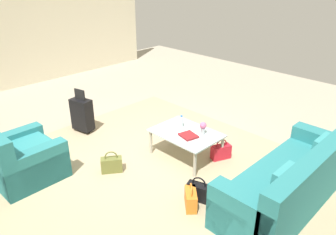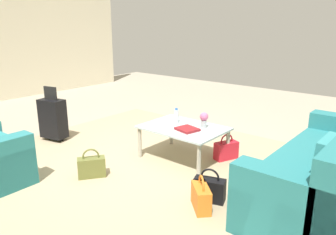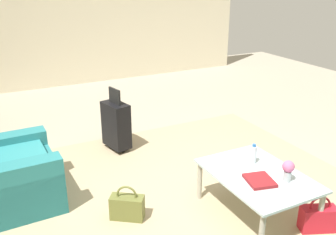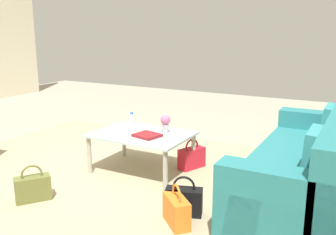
% 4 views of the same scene
% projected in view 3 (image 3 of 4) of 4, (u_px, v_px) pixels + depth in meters
% --- Properties ---
extents(ground_plane, '(12.00, 12.00, 0.00)m').
position_uv_depth(ground_plane, '(190.00, 206.00, 3.80)').
color(ground_plane, '#A89E89').
extents(wall_right, '(0.12, 8.00, 3.10)m').
position_uv_depth(wall_right, '(64.00, 9.00, 7.46)').
color(wall_right, beige).
rests_on(wall_right, ground).
extents(armchair, '(0.97, 0.96, 0.88)m').
position_uv_depth(armchair, '(0.00, 179.00, 3.74)').
color(armchair, teal).
rests_on(armchair, ground).
extents(coffee_table, '(1.07, 0.77, 0.45)m').
position_uv_depth(coffee_table, '(257.00, 179.00, 3.54)').
color(coffee_table, silver).
rests_on(coffee_table, ground).
extents(water_bottle, '(0.06, 0.06, 0.20)m').
position_uv_depth(water_bottle, '(253.00, 154.00, 3.70)').
color(water_bottle, silver).
rests_on(water_bottle, coffee_table).
extents(coffee_table_book, '(0.31, 0.28, 0.03)m').
position_uv_depth(coffee_table_book, '(260.00, 180.00, 3.38)').
color(coffee_table_book, maroon).
rests_on(coffee_table_book, coffee_table).
extents(flower_vase, '(0.11, 0.11, 0.21)m').
position_uv_depth(flower_vase, '(288.00, 169.00, 3.36)').
color(flower_vase, '#B2B7BC').
rests_on(flower_vase, coffee_table).
extents(suitcase_black, '(0.44, 0.30, 0.85)m').
position_uv_depth(suitcase_black, '(116.00, 124.00, 4.92)').
color(suitcase_black, black).
rests_on(suitcase_black, ground).
extents(handbag_red, '(0.25, 0.35, 0.36)m').
position_uv_depth(handbag_red, '(318.00, 218.00, 3.41)').
color(handbag_red, red).
rests_on(handbag_red, ground).
extents(handbag_olive, '(0.30, 0.34, 0.36)m').
position_uv_depth(handbag_olive, '(127.00, 207.00, 3.57)').
color(handbag_olive, olive).
rests_on(handbag_olive, ground).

